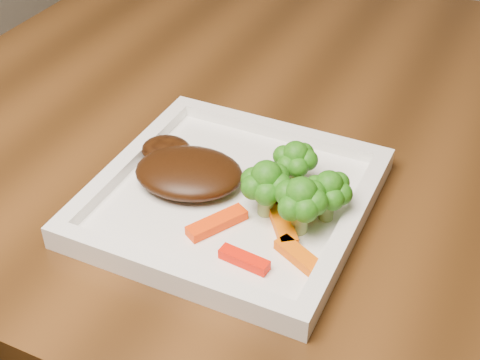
% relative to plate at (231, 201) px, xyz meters
% --- Properties ---
extents(plate, '(0.27, 0.27, 0.01)m').
position_rel_plate_xyz_m(plate, '(0.00, 0.00, 0.00)').
color(plate, white).
rests_on(plate, dining_table).
extents(steak, '(0.13, 0.11, 0.03)m').
position_rel_plate_xyz_m(steak, '(-0.05, 0.00, 0.02)').
color(steak, '#341807').
rests_on(steak, plate).
extents(broccoli_0, '(0.05, 0.05, 0.07)m').
position_rel_plate_xyz_m(broccoli_0, '(0.05, 0.04, 0.04)').
color(broccoli_0, '#2D7413').
rests_on(broccoli_0, plate).
extents(broccoli_1, '(0.05, 0.05, 0.06)m').
position_rel_plate_xyz_m(broccoli_1, '(0.10, 0.01, 0.04)').
color(broccoli_1, '#207713').
rests_on(broccoli_1, plate).
extents(broccoli_2, '(0.08, 0.08, 0.06)m').
position_rel_plate_xyz_m(broccoli_2, '(0.08, -0.02, 0.04)').
color(broccoli_2, '#1D6C12').
rests_on(broccoli_2, plate).
extents(broccoli_3, '(0.07, 0.07, 0.06)m').
position_rel_plate_xyz_m(broccoli_3, '(0.04, -0.01, 0.04)').
color(broccoli_3, '#1A6210').
rests_on(broccoli_3, plate).
extents(carrot_0, '(0.05, 0.02, 0.01)m').
position_rel_plate_xyz_m(carrot_0, '(0.05, -0.08, 0.01)').
color(carrot_0, '#F31703').
rests_on(carrot_0, plate).
extents(carrot_1, '(0.06, 0.04, 0.01)m').
position_rel_plate_xyz_m(carrot_1, '(0.10, -0.06, 0.01)').
color(carrot_1, '#EE5F03').
rests_on(carrot_1, plate).
extents(carrot_2, '(0.05, 0.06, 0.01)m').
position_rel_plate_xyz_m(carrot_2, '(0.01, -0.05, 0.01)').
color(carrot_2, '#FF3B04').
rests_on(carrot_2, plate).
extents(carrot_5, '(0.05, 0.06, 0.01)m').
position_rel_plate_xyz_m(carrot_5, '(0.07, -0.02, 0.01)').
color(carrot_5, '#F66304').
rests_on(carrot_5, plate).
extents(carrot_6, '(0.05, 0.02, 0.01)m').
position_rel_plate_xyz_m(carrot_6, '(0.06, 0.00, 0.01)').
color(carrot_6, '#F42E03').
rests_on(carrot_6, plate).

